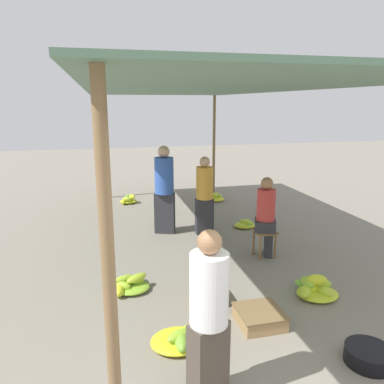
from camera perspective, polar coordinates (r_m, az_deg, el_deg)
The scene contains 18 objects.
canopy_post_front_left at distance 2.33m, azimuth -12.28°, elevation -16.98°, with size 0.08×0.08×2.73m, color olive.
canopy_post_back_left at distance 10.21m, azimuth -13.74°, elevation 6.54°, with size 0.08×0.08×2.73m, color olive.
canopy_post_back_right at distance 10.68m, azimuth 3.36°, elevation 7.19°, with size 0.08×0.08×2.73m, color olive.
canopy_tarp at distance 6.28m, azimuth 0.70°, elevation 15.45°, with size 3.52×8.53×0.04m, color #567A60.
vendor_foreground at distance 3.31m, azimuth 2.57°, elevation -18.07°, with size 0.44×0.44×1.55m.
stool at distance 6.40m, azimuth 11.00°, elevation -6.55°, with size 0.34×0.34×0.46m.
vendor_seated at distance 6.30m, azimuth 11.27°, elevation -3.52°, with size 0.45×0.45×1.36m.
basin_black at distance 4.42m, azimuth 25.31°, elevation -21.61°, with size 0.47×0.47×0.17m.
banana_pile_left_0 at distance 4.30m, azimuth -1.61°, elevation -21.47°, with size 0.62×0.53×0.19m.
banana_pile_left_1 at distance 9.75m, azimuth -9.69°, elevation -1.18°, with size 0.44×0.43×0.23m.
banana_pile_left_2 at distance 5.39m, azimuth -9.41°, elevation -13.74°, with size 0.55×0.55×0.23m.
banana_pile_right_0 at distance 9.88m, azimuth 3.52°, elevation -0.96°, with size 0.54×0.45×0.22m.
banana_pile_right_1 at distance 5.44m, azimuth 18.18°, elevation -13.86°, with size 0.68×0.61×0.31m.
banana_pile_right_2 at distance 7.89m, azimuth 8.21°, elevation -4.85°, with size 0.45×0.46×0.17m.
crate_near at distance 4.68m, azimuth 10.24°, elevation -18.25°, with size 0.52×0.52×0.18m.
crate_mid at distance 5.05m, azimuth 2.65°, elevation -15.39°, with size 0.41×0.41×0.19m.
shopper_walking_mid at distance 7.31m, azimuth -4.24°, elevation 0.55°, with size 0.47×0.47×1.74m.
shopper_walking_far at distance 7.26m, azimuth 1.92°, elevation -0.35°, with size 0.34×0.33×1.54m.
Camera 1 is at (-1.57, -1.72, 2.53)m, focal length 35.00 mm.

